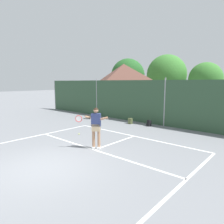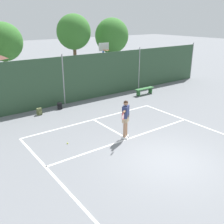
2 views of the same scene
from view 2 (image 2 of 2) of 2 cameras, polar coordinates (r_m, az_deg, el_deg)
ground_plane at (r=10.70m, az=12.22°, el=-10.50°), size 120.00×120.00×0.00m
court_markings at (r=11.07m, az=9.71°, el=-9.19°), size 8.30×11.10×0.01m
chainlink_fence at (r=16.96m, az=-10.67°, el=6.77°), size 26.09×0.09×3.24m
basketball_hoop at (r=20.59m, az=-1.85°, el=11.58°), size 0.90×0.67×3.55m
tennis_player at (r=11.88m, az=3.01°, el=-0.91°), size 1.16×0.94×1.85m
tennis_ball at (r=11.91m, az=-9.80°, el=-6.81°), size 0.07×0.07×0.07m
backpack_olive at (r=15.69m, az=-15.74°, el=0.08°), size 0.30×0.28×0.46m
backpack_black at (r=16.39m, az=-11.46°, el=1.30°), size 0.33×0.32×0.46m
courtside_bench at (r=19.25m, az=7.19°, el=4.89°), size 1.60×0.36×0.48m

